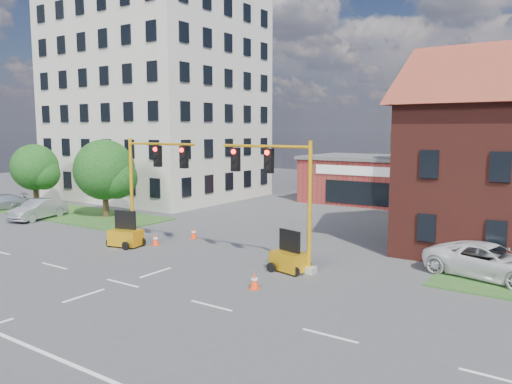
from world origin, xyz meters
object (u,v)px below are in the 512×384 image
(signal_mast_east, at_px, (279,188))
(pickup_white, at_px, (489,262))
(signal_mast_west, at_px, (151,178))
(trailer_east, at_px, (290,259))
(trailer_west, at_px, (126,236))

(signal_mast_east, bearing_deg, pickup_white, 23.55)
(signal_mast_west, height_order, signal_mast_east, same)
(trailer_east, bearing_deg, signal_mast_east, 174.76)
(signal_mast_west, distance_m, signal_mast_east, 8.71)
(signal_mast_west, bearing_deg, trailer_west, -128.80)
(signal_mast_west, xyz_separation_m, pickup_white, (17.50, 3.83, -3.14))
(signal_mast_east, height_order, trailer_west, signal_mast_east)
(signal_mast_east, distance_m, trailer_east, 3.42)
(signal_mast_west, xyz_separation_m, trailer_east, (9.46, -0.26, -3.32))
(signal_mast_west, xyz_separation_m, trailer_west, (-0.93, -1.16, -3.30))
(pickup_white, bearing_deg, trailer_east, 130.20)
(trailer_west, height_order, trailer_east, trailer_west)
(pickup_white, bearing_deg, signal_mast_east, 126.76)
(pickup_white, bearing_deg, trailer_west, 118.36)
(pickup_white, bearing_deg, signal_mast_west, 115.55)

